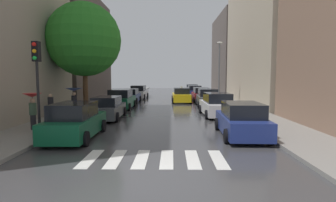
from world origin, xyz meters
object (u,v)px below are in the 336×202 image
at_px(taxi_midroad, 181,96).
at_px(pedestrian_foreground, 74,95).
at_px(pedestrian_near_tree, 51,105).
at_px(parked_car_right_sixth, 192,90).
at_px(parked_car_left_fourth, 130,96).
at_px(parked_car_right_fourth, 201,95).
at_px(parked_car_right_second, 217,105).
at_px(parked_car_left_second, 108,108).
at_px(parked_car_left_third, 121,100).
at_px(parked_car_left_nearest, 75,122).
at_px(traffic_light_left_corner, 37,68).
at_px(parked_car_right_nearest, 242,121).
at_px(parked_car_left_fifth, 139,92).
at_px(parked_car_right_third, 207,98).
at_px(pedestrian_far_side, 33,104).
at_px(parked_car_right_fifth, 194,92).
at_px(street_tree_left, 84,40).
at_px(lamp_post_right, 219,67).

relative_size(taxi_midroad, pedestrian_foreground, 2.43).
bearing_deg(pedestrian_near_tree, parked_car_right_sixth, 38.35).
relative_size(parked_car_left_fourth, parked_car_right_fourth, 0.88).
bearing_deg(parked_car_right_second, parked_car_left_fourth, 36.17).
xyz_separation_m(parked_car_left_second, parked_car_right_second, (7.64, 1.37, 0.07)).
distance_m(parked_car_left_third, parked_car_right_fourth, 10.74).
bearing_deg(parked_car_right_second, parked_car_left_nearest, 131.21).
bearing_deg(traffic_light_left_corner, parked_car_right_nearest, 4.78).
bearing_deg(parked_car_left_fifth, parked_car_left_second, -177.58).
bearing_deg(parked_car_left_fourth, traffic_light_left_corner, 176.67).
bearing_deg(parked_car_right_third, parked_car_left_fourth, 65.32).
xyz_separation_m(parked_car_right_nearest, pedestrian_near_tree, (-11.39, 4.78, 0.21)).
relative_size(parked_car_left_fifth, pedestrian_near_tree, 2.87).
distance_m(parked_car_left_fourth, parked_car_left_fifth, 5.78).
height_order(parked_car_right_nearest, parked_car_right_second, parked_car_right_second).
height_order(parked_car_left_nearest, pedestrian_far_side, pedestrian_far_side).
xyz_separation_m(parked_car_left_third, parked_car_right_sixth, (7.74, 19.95, -0.07)).
bearing_deg(pedestrian_near_tree, parked_car_left_second, -20.03).
bearing_deg(parked_car_left_third, parked_car_left_fourth, 1.57).
bearing_deg(pedestrian_foreground, parked_car_left_nearest, -118.69).
relative_size(parked_car_right_fifth, parked_car_right_sixth, 1.05).
bearing_deg(traffic_light_left_corner, parked_car_right_fourth, 63.83).
height_order(parked_car_right_sixth, street_tree_left, street_tree_left).
distance_m(parked_car_right_second, parked_car_right_fourth, 11.67).
bearing_deg(pedestrian_far_side, parked_car_right_second, -177.53).
xyz_separation_m(parked_car_left_third, pedestrian_foreground, (-2.13, -5.70, 0.81)).
distance_m(parked_car_right_nearest, street_tree_left, 13.05).
distance_m(pedestrian_foreground, pedestrian_far_side, 4.61).
bearing_deg(pedestrian_far_side, parked_car_right_fifth, -140.09).
bearing_deg(parked_car_left_third, pedestrian_far_side, 166.76).
height_order(parked_car_left_second, taxi_midroad, taxi_midroad).
xyz_separation_m(parked_car_left_fourth, parked_car_right_third, (7.98, -3.77, 0.07)).
height_order(taxi_midroad, traffic_light_left_corner, traffic_light_left_corner).
height_order(parked_car_left_fourth, lamp_post_right, lamp_post_right).
distance_m(parked_car_right_second, taxi_midroad, 10.61).
bearing_deg(traffic_light_left_corner, parked_car_right_second, 38.74).
distance_m(parked_car_left_nearest, parked_car_right_fourth, 20.49).
height_order(parked_car_right_nearest, parked_car_right_third, parked_car_right_third).
height_order(pedestrian_foreground, lamp_post_right, lamp_post_right).
bearing_deg(pedestrian_near_tree, parked_car_left_fourth, 45.46).
xyz_separation_m(parked_car_right_third, parked_car_right_sixth, (-0.18, 18.09, -0.05)).
bearing_deg(lamp_post_right, traffic_light_left_corner, -123.85).
distance_m(parked_car_right_nearest, taxi_midroad, 17.23).
distance_m(parked_car_right_second, parked_car_right_sixth, 24.33).
xyz_separation_m(pedestrian_near_tree, street_tree_left, (1.58, 2.38, 4.58)).
distance_m(parked_car_left_fifth, pedestrian_far_side, 21.88).
bearing_deg(parked_car_left_fourth, taxi_midroad, -84.74).
xyz_separation_m(pedestrian_far_side, traffic_light_left_corner, (1.09, -1.58, 1.79)).
distance_m(parked_car_right_fifth, street_tree_left, 20.82).
distance_m(parked_car_right_fourth, street_tree_left, 15.64).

